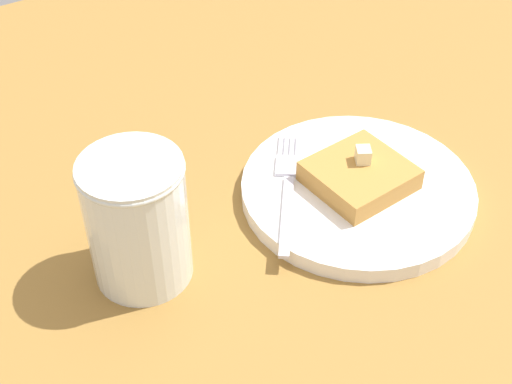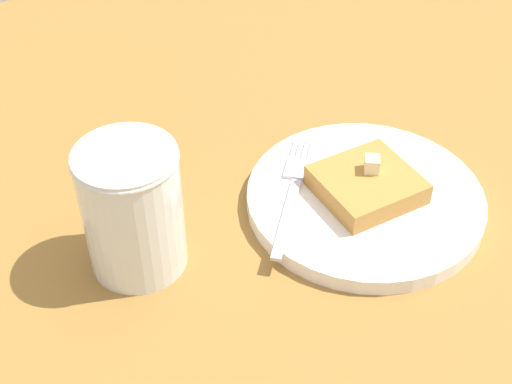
# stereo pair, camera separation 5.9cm
# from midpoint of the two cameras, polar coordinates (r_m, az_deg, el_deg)

# --- Properties ---
(table_surface) EXTENTS (1.10, 1.10, 0.02)m
(table_surface) POSITION_cam_midpoint_polar(r_m,az_deg,el_deg) (0.66, 10.56, -2.03)
(table_surface) COLOR olive
(table_surface) RESTS_ON ground
(plate) EXTENTS (0.21, 0.21, 0.02)m
(plate) POSITION_cam_midpoint_polar(r_m,az_deg,el_deg) (0.65, 11.17, -0.50)
(plate) COLOR white
(plate) RESTS_ON table_surface
(toast_slice_center) EXTENTS (0.08, 0.09, 0.02)m
(toast_slice_center) POSITION_cam_midpoint_polar(r_m,az_deg,el_deg) (0.64, 11.36, 0.60)
(toast_slice_center) COLOR #B37C37
(toast_slice_center) RESTS_ON plate
(butter_pat_primary) EXTENTS (0.02, 0.02, 0.01)m
(butter_pat_primary) POSITION_cam_midpoint_polar(r_m,az_deg,el_deg) (0.64, 11.90, 2.07)
(butter_pat_primary) COLOR beige
(butter_pat_primary) RESTS_ON toast_slice_center
(fork) EXTENTS (0.14, 0.11, 0.00)m
(fork) POSITION_cam_midpoint_polar(r_m,az_deg,el_deg) (0.64, 5.59, 0.43)
(fork) COLOR silver
(fork) RESTS_ON plate
(syrup_jar) EXTENTS (0.08, 0.08, 0.11)m
(syrup_jar) POSITION_cam_midpoint_polar(r_m,az_deg,el_deg) (0.57, -6.87, -1.80)
(syrup_jar) COLOR #34140C
(syrup_jar) RESTS_ON table_surface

